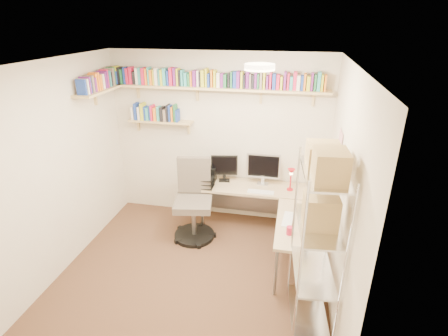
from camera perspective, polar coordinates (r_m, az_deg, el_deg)
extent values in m
plane|color=#4A351F|center=(4.52, -5.02, -16.69)|extent=(3.20, 3.20, 0.00)
cube|color=beige|center=(5.19, -0.87, 4.77)|extent=(3.20, 0.04, 2.50)
cube|color=beige|center=(4.55, -25.33, -0.29)|extent=(0.04, 3.00, 2.50)
cube|color=beige|center=(3.73, 18.64, -4.26)|extent=(0.04, 3.00, 2.50)
cube|color=beige|center=(2.66, -15.40, -15.95)|extent=(3.20, 0.04, 2.50)
cube|color=silver|center=(3.49, -6.51, 16.61)|extent=(3.20, 3.00, 0.04)
cube|color=white|center=(4.11, 18.28, 2.96)|extent=(0.01, 0.30, 0.42)
cube|color=white|center=(3.76, 18.75, 0.18)|extent=(0.01, 0.28, 0.38)
cylinder|color=#FFEAC6|center=(3.55, 5.84, 16.09)|extent=(0.30, 0.30, 0.06)
cube|color=#D5B778|center=(4.87, -1.25, 12.92)|extent=(3.05, 0.25, 0.03)
cube|color=#D5B778|center=(5.03, -19.40, 11.97)|extent=(0.25, 1.00, 0.03)
cube|color=#D5B778|center=(5.26, -10.28, 7.53)|extent=(0.95, 0.20, 0.02)
cube|color=#D5B778|center=(5.34, -14.05, 12.40)|extent=(0.03, 0.20, 0.20)
cube|color=#D5B778|center=(5.02, -4.49, 12.36)|extent=(0.03, 0.20, 0.20)
cube|color=#D5B778|center=(4.86, 6.01, 11.92)|extent=(0.03, 0.20, 0.20)
cube|color=#D5B778|center=(4.84, 14.43, 11.29)|extent=(0.03, 0.20, 0.20)
cube|color=gold|center=(5.36, -17.14, 14.35)|extent=(0.04, 0.15, 0.24)
cube|color=black|center=(5.34, -16.59, 14.30)|extent=(0.04, 0.13, 0.23)
cube|color=#226839|center=(5.32, -16.16, 14.19)|extent=(0.03, 0.14, 0.20)
cube|color=#1E3A9B|center=(5.30, -15.73, 14.36)|extent=(0.03, 0.13, 0.23)
cube|color=#CF1B44|center=(5.28, -15.33, 14.31)|extent=(0.04, 0.13, 0.22)
cube|color=#CF1B44|center=(5.26, -14.83, 14.42)|extent=(0.04, 0.12, 0.24)
cube|color=black|center=(5.24, -14.32, 14.11)|extent=(0.04, 0.12, 0.18)
cube|color=silver|center=(5.22, -13.89, 14.39)|extent=(0.04, 0.12, 0.22)
cube|color=teal|center=(5.20, -13.44, 14.43)|extent=(0.04, 0.13, 0.23)
cube|color=#CF1B44|center=(5.18, -12.90, 14.43)|extent=(0.04, 0.15, 0.23)
cube|color=orange|center=(5.16, -12.44, 14.41)|extent=(0.03, 0.12, 0.22)
cube|color=teal|center=(5.15, -12.05, 14.51)|extent=(0.02, 0.12, 0.24)
cube|color=orange|center=(5.14, -11.69, 14.31)|extent=(0.03, 0.13, 0.20)
cube|color=gold|center=(5.12, -11.28, 14.35)|extent=(0.02, 0.11, 0.21)
cube|color=silver|center=(5.11, -10.86, 14.48)|extent=(0.04, 0.13, 0.23)
cube|color=teal|center=(5.09, -10.38, 14.41)|extent=(0.03, 0.11, 0.22)
cube|color=gold|center=(5.08, -9.99, 14.39)|extent=(0.03, 0.15, 0.21)
cube|color=teal|center=(5.06, -9.55, 14.51)|extent=(0.04, 0.13, 0.23)
cube|color=#1E3A9B|center=(5.05, -9.00, 14.34)|extent=(0.03, 0.13, 0.20)
cube|color=#CF1B44|center=(5.03, -8.53, 14.57)|extent=(0.04, 0.13, 0.24)
cube|color=#6B1E73|center=(5.01, -7.96, 14.57)|extent=(0.04, 0.12, 0.24)
cube|color=gold|center=(5.00, -7.48, 14.52)|extent=(0.03, 0.13, 0.23)
cube|color=black|center=(4.99, -7.11, 14.42)|extent=(0.02, 0.14, 0.21)
cube|color=teal|center=(4.98, -6.76, 14.41)|extent=(0.03, 0.11, 0.21)
cube|color=teal|center=(4.97, -6.20, 14.22)|extent=(0.04, 0.11, 0.18)
cube|color=#226839|center=(4.95, -5.67, 14.18)|extent=(0.03, 0.11, 0.17)
cube|color=orange|center=(4.94, -5.28, 14.34)|extent=(0.03, 0.11, 0.20)
cube|color=#6B1E73|center=(4.93, -4.71, 14.40)|extent=(0.04, 0.14, 0.21)
cube|color=silver|center=(4.91, -4.17, 14.39)|extent=(0.03, 0.13, 0.21)
cube|color=black|center=(4.91, -3.82, 14.29)|extent=(0.02, 0.12, 0.20)
cube|color=gold|center=(4.90, -3.40, 14.42)|extent=(0.04, 0.13, 0.22)
cube|color=gold|center=(4.88, -2.82, 14.55)|extent=(0.03, 0.14, 0.24)
cube|color=#1E3A9B|center=(4.88, -2.41, 14.16)|extent=(0.03, 0.15, 0.18)
cube|color=orange|center=(4.87, -1.94, 14.42)|extent=(0.02, 0.12, 0.22)
cube|color=gold|center=(4.86, -1.44, 14.40)|extent=(0.03, 0.11, 0.22)
cube|color=silver|center=(4.85, -0.84, 14.21)|extent=(0.04, 0.13, 0.19)
cube|color=#6B1E73|center=(4.84, -0.25, 14.15)|extent=(0.04, 0.13, 0.19)
cube|color=#226839|center=(4.83, 0.28, 14.07)|extent=(0.04, 0.15, 0.18)
cube|color=black|center=(4.82, 0.86, 14.15)|extent=(0.03, 0.12, 0.19)
cube|color=#226839|center=(4.81, 1.31, 14.24)|extent=(0.02, 0.14, 0.21)
cube|color=#1E3A9B|center=(4.80, 1.83, 14.23)|extent=(0.04, 0.13, 0.21)
cube|color=#6B1E73|center=(4.80, 2.40, 14.23)|extent=(0.04, 0.14, 0.22)
cube|color=gold|center=(4.79, 2.97, 14.19)|extent=(0.03, 0.13, 0.21)
cube|color=black|center=(4.79, 3.39, 13.96)|extent=(0.03, 0.15, 0.18)
cube|color=#6B1E73|center=(4.78, 3.89, 14.31)|extent=(0.04, 0.11, 0.24)
cube|color=#7B665A|center=(4.78, 4.36, 13.97)|extent=(0.02, 0.11, 0.19)
cube|color=black|center=(4.77, 4.78, 13.88)|extent=(0.03, 0.11, 0.18)
cube|color=#6B1E73|center=(4.76, 5.25, 14.18)|extent=(0.03, 0.11, 0.23)
cube|color=#226839|center=(4.76, 5.66, 13.93)|extent=(0.02, 0.15, 0.19)
cube|color=#7B665A|center=(4.76, 6.11, 14.02)|extent=(0.03, 0.13, 0.21)
cube|color=gold|center=(4.75, 6.62, 14.15)|extent=(0.03, 0.12, 0.24)
cube|color=#6B1E73|center=(4.75, 7.12, 13.73)|extent=(0.03, 0.14, 0.17)
cube|color=#CF1B44|center=(4.75, 7.63, 13.97)|extent=(0.03, 0.13, 0.22)
cube|color=#1E3A9B|center=(4.75, 8.22, 13.83)|extent=(0.04, 0.14, 0.20)
cube|color=#CF1B44|center=(4.74, 8.82, 13.73)|extent=(0.04, 0.13, 0.19)
cube|color=gold|center=(4.74, 9.37, 13.57)|extent=(0.03, 0.12, 0.17)
cube|color=#6B1E73|center=(4.74, 9.94, 13.89)|extent=(0.03, 0.12, 0.23)
cube|color=#CF1B44|center=(4.74, 10.46, 13.72)|extent=(0.03, 0.12, 0.21)
cube|color=teal|center=(4.74, 10.93, 13.46)|extent=(0.04, 0.12, 0.17)
cube|color=#CF1B44|center=(4.74, 11.51, 13.77)|extent=(0.04, 0.11, 0.23)
cube|color=silver|center=(4.74, 12.06, 13.46)|extent=(0.04, 0.14, 0.19)
cube|color=#1E3A9B|center=(4.74, 12.63, 13.43)|extent=(0.03, 0.14, 0.19)
cube|color=orange|center=(4.74, 13.05, 13.55)|extent=(0.02, 0.13, 0.21)
cube|color=gold|center=(4.74, 13.61, 13.31)|extent=(0.04, 0.14, 0.18)
cube|color=#6B1E73|center=(4.74, 14.16, 13.53)|extent=(0.03, 0.12, 0.23)
cube|color=#226839|center=(4.74, 14.65, 13.35)|extent=(0.03, 0.13, 0.21)
cube|color=teal|center=(4.74, 15.21, 13.49)|extent=(0.04, 0.14, 0.24)
cube|color=gold|center=(4.75, 15.71, 13.25)|extent=(0.03, 0.14, 0.21)
cube|color=orange|center=(4.75, 16.17, 13.22)|extent=(0.02, 0.13, 0.21)
cube|color=#1E3A9B|center=(4.65, -22.26, 12.10)|extent=(0.13, 0.03, 0.19)
cube|color=silver|center=(4.68, -21.98, 12.20)|extent=(0.14, 0.03, 0.19)
cube|color=#6B1E73|center=(4.71, -21.73, 12.42)|extent=(0.14, 0.03, 0.21)
cube|color=#1E3A9B|center=(4.75, -21.47, 12.44)|extent=(0.11, 0.03, 0.19)
cube|color=#7B665A|center=(4.78, -21.21, 12.66)|extent=(0.14, 0.04, 0.21)
cube|color=#6B1E73|center=(4.83, -20.86, 12.59)|extent=(0.14, 0.04, 0.18)
cube|color=orange|center=(4.86, -20.61, 12.93)|extent=(0.11, 0.04, 0.22)
cube|color=orange|center=(4.90, -20.35, 13.10)|extent=(0.13, 0.04, 0.23)
cube|color=orange|center=(4.94, -20.02, 13.03)|extent=(0.13, 0.04, 0.19)
cube|color=silver|center=(4.99, -19.68, 13.16)|extent=(0.14, 0.04, 0.19)
cube|color=#6B1E73|center=(5.03, -19.42, 13.38)|extent=(0.15, 0.04, 0.21)
cube|color=#6B1E73|center=(5.07, -19.20, 13.51)|extent=(0.15, 0.02, 0.22)
cube|color=#CF1B44|center=(5.10, -18.99, 13.68)|extent=(0.12, 0.04, 0.23)
cube|color=teal|center=(5.14, -18.72, 13.64)|extent=(0.15, 0.03, 0.21)
cube|color=black|center=(5.18, -18.48, 13.62)|extent=(0.14, 0.03, 0.19)
cube|color=#7B665A|center=(5.21, -18.25, 13.95)|extent=(0.14, 0.04, 0.23)
cube|color=#226839|center=(5.26, -17.97, 14.10)|extent=(0.12, 0.03, 0.24)
cube|color=#1E3A9B|center=(5.30, -17.74, 13.85)|extent=(0.13, 0.03, 0.18)
cube|color=gold|center=(5.33, -17.54, 14.20)|extent=(0.11, 0.04, 0.23)
cube|color=silver|center=(5.40, -14.51, 8.74)|extent=(0.03, 0.14, 0.19)
cube|color=#1E3A9B|center=(5.37, -14.05, 9.02)|extent=(0.04, 0.14, 0.24)
cube|color=silver|center=(5.36, -13.51, 8.74)|extent=(0.03, 0.15, 0.19)
cube|color=gold|center=(5.33, -13.03, 9.01)|extent=(0.04, 0.15, 0.24)
cube|color=#1E3A9B|center=(5.32, -12.65, 8.77)|extent=(0.02, 0.13, 0.20)
cube|color=teal|center=(5.31, -12.27, 8.67)|extent=(0.04, 0.12, 0.18)
cube|color=#1E3A9B|center=(5.29, -11.85, 8.82)|extent=(0.02, 0.12, 0.21)
cube|color=#CF1B44|center=(5.28, -11.54, 8.87)|extent=(0.03, 0.15, 0.22)
cube|color=orange|center=(5.26, -11.03, 8.68)|extent=(0.04, 0.14, 0.19)
cube|color=teal|center=(5.24, -10.55, 8.76)|extent=(0.04, 0.11, 0.21)
cube|color=black|center=(5.22, -9.98, 8.73)|extent=(0.04, 0.15, 0.20)
cube|color=#7B665A|center=(5.21, -9.49, 8.55)|extent=(0.04, 0.14, 0.17)
cube|color=black|center=(5.19, -9.08, 8.89)|extent=(0.03, 0.14, 0.24)
cube|color=#1E3A9B|center=(5.18, -8.74, 8.85)|extent=(0.03, 0.12, 0.23)
cube|color=orange|center=(5.17, -8.34, 8.72)|extent=(0.03, 0.13, 0.21)
cube|color=#226839|center=(5.15, -7.93, 8.91)|extent=(0.03, 0.11, 0.25)
cube|color=#1E3A9B|center=(5.15, -7.56, 8.49)|extent=(0.03, 0.15, 0.17)
cube|color=#D0B687|center=(5.07, 5.69, -3.31)|extent=(1.68, 0.53, 0.04)
cube|color=#D0B687|center=(4.31, 12.11, -8.95)|extent=(0.53, 1.15, 0.04)
cylinder|color=gray|center=(5.16, -3.59, -6.84)|extent=(0.04, 0.04, 0.62)
cylinder|color=gray|center=(5.54, -2.41, -4.60)|extent=(0.04, 0.04, 0.62)
cylinder|color=gray|center=(5.42, 14.24, -6.04)|extent=(0.04, 0.04, 0.62)
cylinder|color=gray|center=(4.07, 8.42, -16.55)|extent=(0.04, 0.04, 0.62)
cylinder|color=gray|center=(4.08, 14.88, -16.99)|extent=(0.04, 0.04, 0.62)
cube|color=gray|center=(5.41, 5.84, -4.91)|extent=(1.59, 0.02, 0.49)
cube|color=silver|center=(5.04, 6.46, 0.33)|extent=(0.49, 0.03, 0.37)
cube|color=black|center=(5.02, 6.44, 0.25)|extent=(0.44, 0.00, 0.32)
cube|color=black|center=(5.12, 0.05, 0.47)|extent=(0.39, 0.03, 0.30)
cube|color=black|center=(4.21, 14.13, -5.39)|extent=(0.03, 0.51, 0.34)
cube|color=silver|center=(4.21, 13.89, -5.37)|extent=(0.00, 0.46, 0.29)
cube|color=white|center=(4.92, 6.01, -3.91)|extent=(0.37, 0.11, 0.01)
cube|color=white|center=(4.33, 10.37, -8.23)|extent=(0.11, 0.35, 0.01)
cylinder|color=red|center=(5.04, 10.70, -3.45)|extent=(0.09, 0.09, 0.02)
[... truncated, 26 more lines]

